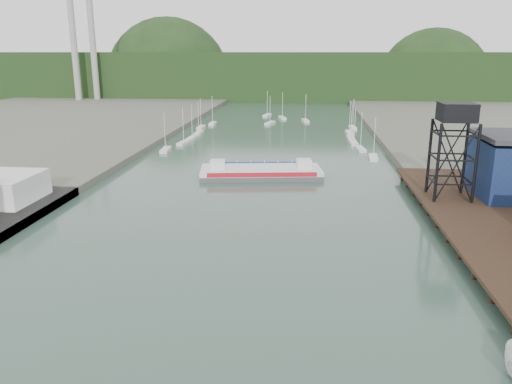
# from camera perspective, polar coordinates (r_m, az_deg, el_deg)

# --- Properties ---
(east_pier) EXTENTS (14.00, 70.00, 2.45)m
(east_pier) POSITION_cam_1_polar(r_m,az_deg,el_deg) (80.32, 24.75, -3.34)
(east_pier) COLOR black
(east_pier) RESTS_ON ground
(lift_tower) EXTENTS (6.50, 6.50, 16.00)m
(lift_tower) POSITION_cam_1_polar(r_m,az_deg,el_deg) (88.93, 21.92, 7.83)
(lift_tower) COLOR black
(lift_tower) RESTS_ON east_pier
(marina_sailboats) EXTENTS (57.71, 92.65, 0.90)m
(marina_sailboats) POSITION_cam_1_polar(r_m,az_deg,el_deg) (167.66, 2.17, 6.87)
(marina_sailboats) COLOR silver
(marina_sailboats) RESTS_ON ground
(smokestacks) EXTENTS (11.20, 8.20, 60.00)m
(smokestacks) POSITION_cam_1_polar(r_m,az_deg,el_deg) (284.39, -19.13, 15.68)
(smokestacks) COLOR gray
(smokestacks) RESTS_ON ground
(distant_hills) EXTENTS (500.00, 120.00, 80.00)m
(distant_hills) POSITION_cam_1_polar(r_m,az_deg,el_deg) (328.92, 3.35, 12.95)
(distant_hills) COLOR black
(distant_hills) RESTS_ON ground
(chain_ferry) EXTENTS (27.09, 13.83, 3.73)m
(chain_ferry) POSITION_cam_1_polar(r_m,az_deg,el_deg) (108.19, 0.56, 2.33)
(chain_ferry) COLOR #474649
(chain_ferry) RESTS_ON ground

